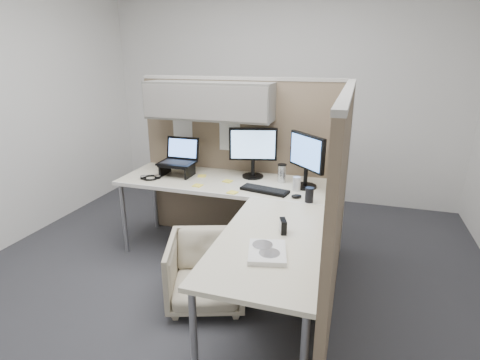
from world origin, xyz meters
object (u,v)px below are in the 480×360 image
(office_chair, at_px, (207,268))
(monitor_left, at_px, (253,149))
(desk, at_px, (238,204))
(keyboard, at_px, (265,190))

(office_chair, bearing_deg, monitor_left, 65.48)
(desk, height_order, monitor_left, monitor_left)
(office_chair, bearing_deg, desk, 50.26)
(desk, height_order, keyboard, keyboard)
(office_chair, xyz_separation_m, keyboard, (0.29, 0.60, 0.45))
(desk, xyz_separation_m, monitor_left, (-0.04, 0.59, 0.32))
(desk, relative_size, keyboard, 4.91)
(office_chair, relative_size, monitor_left, 1.25)
(desk, bearing_deg, office_chair, -110.90)
(monitor_left, relative_size, keyboard, 1.14)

